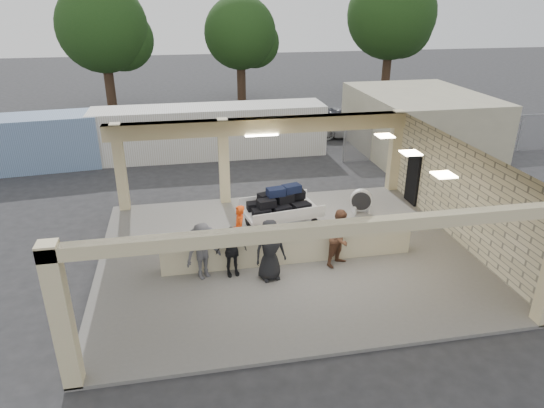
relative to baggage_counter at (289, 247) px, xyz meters
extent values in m
plane|color=#262628|center=(0.00, 0.50, -0.59)|extent=(120.00, 120.00, 0.00)
cube|color=slate|center=(0.00, 0.50, -0.54)|extent=(12.00, 10.00, 0.10)
cube|color=beige|center=(0.00, 0.50, 2.91)|extent=(12.00, 10.00, 0.02)
cube|color=beige|center=(6.00, 0.50, 1.16)|extent=(0.02, 10.00, 3.50)
cube|color=black|center=(5.94, 3.70, 0.56)|extent=(0.10, 0.95, 2.10)
cube|color=beige|center=(0.00, 5.25, 2.61)|extent=(12.00, 0.50, 0.60)
cube|color=beige|center=(0.00, -4.35, 2.76)|extent=(12.00, 0.30, 0.30)
cube|color=beige|center=(-5.50, 5.25, 1.21)|extent=(0.40, 0.40, 3.50)
cube|color=beige|center=(-1.50, 5.25, 1.21)|extent=(0.40, 0.40, 3.50)
cube|color=beige|center=(5.80, 5.30, 1.21)|extent=(0.40, 0.40, 3.50)
cube|color=beige|center=(-5.80, -4.30, 1.21)|extent=(0.40, 0.40, 3.50)
cube|color=white|center=(0.00, 5.00, 2.29)|extent=(1.30, 0.12, 0.06)
cube|color=#FFEABF|center=(3.80, 2.00, 2.88)|extent=(0.55, 0.55, 0.04)
cube|color=#FFEABF|center=(3.80, 0.00, 2.88)|extent=(0.55, 0.55, 0.04)
cube|color=#FFEABF|center=(3.80, -2.00, 2.88)|extent=(0.55, 0.55, 0.04)
cube|color=beige|center=(0.00, 0.00, -0.04)|extent=(8.00, 0.50, 0.90)
cube|color=#B7B7BC|center=(0.00, 0.00, 0.46)|extent=(8.20, 0.58, 0.06)
cube|color=silver|center=(0.26, 2.38, 0.16)|extent=(2.92, 2.02, 0.13)
cylinder|color=black|center=(-0.71, 1.63, -0.27)|extent=(0.20, 0.45, 0.43)
cylinder|color=black|center=(-0.90, 2.80, -0.27)|extent=(0.20, 0.45, 0.43)
cylinder|color=black|center=(1.41, 1.97, -0.27)|extent=(0.20, 0.45, 0.43)
cylinder|color=black|center=(1.23, 3.14, -0.27)|extent=(0.20, 0.45, 0.43)
cube|color=silver|center=(0.13, 3.18, 0.38)|extent=(2.67, 0.48, 0.32)
cube|color=silver|center=(0.38, 1.58, 0.38)|extent=(2.67, 0.48, 0.32)
cube|color=black|center=(-0.54, 1.93, 0.36)|extent=(0.68, 0.50, 0.28)
cube|color=black|center=(0.20, 2.04, 0.36)|extent=(0.68, 0.50, 0.28)
cube|color=black|center=(0.95, 2.16, 0.36)|extent=(0.68, 0.50, 0.28)
cube|color=black|center=(-0.65, 2.56, 0.36)|extent=(0.68, 0.50, 0.28)
cube|color=black|center=(0.10, 2.68, 0.36)|extent=(0.68, 0.50, 0.28)
cube|color=black|center=(0.84, 2.80, 0.36)|extent=(0.68, 0.50, 0.28)
cube|color=black|center=(-0.35, 2.07, 0.66)|extent=(0.68, 0.50, 0.28)
cube|color=black|center=(0.36, 2.40, 0.66)|extent=(0.68, 0.50, 0.28)
cube|color=black|center=(0.86, 2.70, 0.66)|extent=(0.68, 0.50, 0.28)
cube|color=black|center=(-0.22, 2.63, 0.66)|extent=(0.68, 0.50, 0.28)
cube|color=black|center=(0.04, 2.35, 0.95)|extent=(0.68, 0.50, 0.28)
cube|color=black|center=(0.67, 2.56, 0.95)|extent=(0.68, 0.50, 0.28)
cylinder|color=silver|center=(3.59, 3.15, 0.02)|extent=(0.88, 0.55, 0.84)
cylinder|color=black|center=(3.59, 3.15, 0.02)|extent=(0.81, 0.55, 0.74)
cube|color=silver|center=(3.31, 3.15, -0.35)|extent=(0.06, 0.46, 0.28)
cube|color=silver|center=(3.87, 3.15, -0.35)|extent=(0.06, 0.46, 0.28)
imported|color=#DD3E0B|center=(-1.47, 0.80, 0.35)|extent=(0.36, 0.62, 1.68)
imported|color=brown|center=(1.53, -0.53, 0.45)|extent=(0.98, 0.82, 1.86)
imported|color=black|center=(-1.88, -0.50, 0.31)|extent=(0.97, 0.45, 1.60)
imported|color=#4A4A4E|center=(-2.71, -0.50, 0.40)|extent=(1.20, 0.89, 1.78)
imported|color=black|center=(-0.78, -0.92, 0.47)|extent=(0.99, 0.56, 1.91)
imported|color=white|center=(7.24, 14.06, 0.07)|extent=(5.00, 3.26, 1.31)
imported|color=white|center=(11.27, 14.29, 0.13)|extent=(4.63, 1.90, 1.44)
imported|color=black|center=(6.97, 15.24, 0.11)|extent=(4.22, 1.59, 1.39)
cube|color=silver|center=(-1.58, 11.94, 0.72)|extent=(12.09, 2.44, 2.62)
cylinder|color=gray|center=(5.00, 9.50, 0.41)|extent=(0.06, 0.06, 2.00)
cylinder|color=gray|center=(7.00, 9.50, 0.41)|extent=(0.06, 0.06, 2.00)
cylinder|color=gray|center=(9.00, 9.50, 0.41)|extent=(0.06, 0.06, 2.00)
cylinder|color=gray|center=(11.00, 9.50, 0.41)|extent=(0.06, 0.06, 2.00)
cylinder|color=gray|center=(13.00, 9.50, 0.41)|extent=(0.06, 0.06, 2.00)
cylinder|color=gray|center=(15.00, 9.50, 0.41)|extent=(0.06, 0.06, 2.00)
cube|color=gray|center=(11.00, 9.50, 0.41)|extent=(12.00, 0.02, 2.00)
cylinder|color=gray|center=(11.00, 9.50, 1.41)|extent=(12.00, 0.05, 0.05)
cylinder|color=#382619|center=(-8.00, 24.50, 1.66)|extent=(0.70, 0.70, 4.50)
sphere|color=black|center=(-8.00, 24.50, 5.26)|extent=(6.30, 6.30, 6.30)
sphere|color=black|center=(-6.80, 25.10, 4.36)|extent=(4.50, 4.50, 4.50)
cylinder|color=#382619|center=(2.00, 26.50, 1.41)|extent=(0.70, 0.70, 4.00)
sphere|color=black|center=(2.00, 26.50, 4.61)|extent=(5.60, 5.60, 5.60)
sphere|color=black|center=(3.20, 27.10, 3.81)|extent=(4.00, 4.00, 4.00)
cylinder|color=#382619|center=(14.00, 25.50, 1.91)|extent=(0.70, 0.70, 5.00)
sphere|color=black|center=(14.00, 25.50, 5.91)|extent=(7.00, 7.00, 7.00)
sphere|color=black|center=(15.20, 26.10, 4.91)|extent=(5.00, 5.00, 5.00)
cube|color=#B3AC8E|center=(9.50, 10.50, 1.01)|extent=(6.00, 8.00, 3.20)
camera|label=1|loc=(-3.07, -13.21, 7.35)|focal=32.00mm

